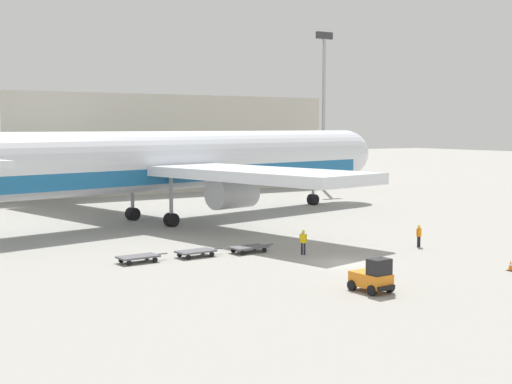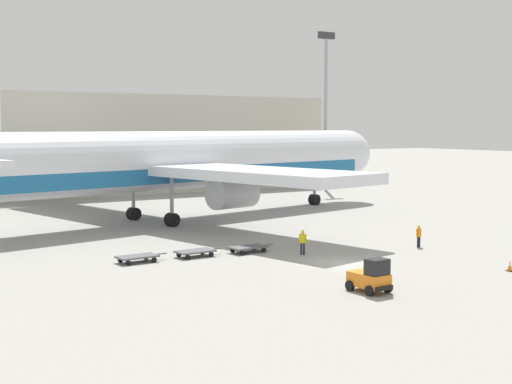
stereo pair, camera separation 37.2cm
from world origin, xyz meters
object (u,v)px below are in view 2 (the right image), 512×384
Objects in this scene: light_mast at (326,99)px; baggage_dolly_second at (195,252)px; baggage_dolly_third at (248,247)px; ground_crew_near at (303,240)px; airplane_main at (179,163)px; baggage_tug_mid at (371,277)px; baggage_dolly_lead at (137,257)px; traffic_cone_near at (510,266)px; ground_crew_far at (419,234)px.

baggage_dolly_second is (-41.28, -39.98, -13.14)m from light_mast.
baggage_dolly_second and baggage_dolly_third have the same top height.
baggage_dolly_second is 2.02× the size of ground_crew_near.
light_mast is 56.54m from ground_crew_near.
airplane_main is (-33.59, -20.68, -7.69)m from light_mast.
baggage_tug_mid is at bearing -96.29° from baggage_dolly_third.
baggage_dolly_lead is 25.07m from traffic_cone_near.
baggage_tug_mid reaches higher than baggage_dolly_lead.
baggage_tug_mid is (-37.60, -55.17, -12.65)m from light_mast.
light_mast is at bearing 53.78° from ground_crew_far.
baggage_tug_mid is at bearing -80.60° from baggage_dolly_second.
light_mast is 13.08× the size of ground_crew_far.
baggage_tug_mid is 1.43× the size of ground_crew_far.
baggage_dolly_lead is at bearing -152.01° from ground_crew_near.
light_mast reaches higher than ground_crew_near.
baggage_dolly_second is at bearing 169.70° from baggage_dolly_third.
light_mast is at bearing 39.88° from baggage_dolly_second.
baggage_tug_mid is at bearing -109.45° from airplane_main.
baggage_dolly_lead is at bearing 171.79° from baggage_dolly_third.
light_mast reaches higher than airplane_main.
traffic_cone_near reaches higher than baggage_dolly_lead.
baggage_dolly_lead is 12.08m from ground_crew_near.
ground_crew_far is 10.05m from traffic_cone_near.
ground_crew_far is at bearing -25.32° from baggage_dolly_third.
light_mast is 62.40m from traffic_cone_near.
airplane_main is 15.28× the size of baggage_dolly_third.
airplane_main is 15.28× the size of baggage_dolly_second.
ground_crew_far reaches higher than baggage_dolly_second.
baggage_dolly_second is at bearing -124.54° from airplane_main.
baggage_dolly_third is at bearing -112.80° from airplane_main.
airplane_main is 30.94× the size of ground_crew_near.
ground_crew_near is at bearing -29.30° from baggage_dolly_second.
baggage_tug_mid reaches higher than ground_crew_far.
baggage_dolly_lead is (-8.07, 15.34, -0.49)m from baggage_tug_mid.
baggage_dolly_third is at bearing -179.77° from ground_crew_near.
ground_crew_near is (11.54, -3.50, 0.71)m from baggage_dolly_lead.
ground_crew_near reaches higher than baggage_dolly_third.
baggage_dolly_lead is at bearing -156.58° from baggage_tug_mid.
ground_crew_near reaches higher than ground_crew_far.
traffic_cone_near is at bearing -42.09° from baggage_dolly_lead.
ground_crew_far is (21.23, -5.48, 0.67)m from baggage_dolly_lead.
baggage_tug_mid is 17.34m from baggage_dolly_lead.
ground_crew_far is at bearing 81.73° from traffic_cone_near.
airplane_main is 81.85× the size of traffic_cone_near.
light_mast is 12.63× the size of ground_crew_near.
baggage_tug_mid is 11.73m from traffic_cone_near.
light_mast is at bearing 43.28° from baggage_dolly_third.
light_mast is 9.16× the size of baggage_tug_mid.
ground_crew_near is (7.15, -3.35, 0.71)m from baggage_dolly_second.
ground_crew_near is at bearing -104.18° from airplane_main.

